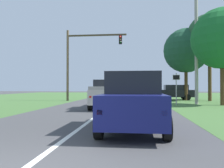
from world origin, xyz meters
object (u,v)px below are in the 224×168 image
object	(u,v)px
red_suv_near	(134,100)
keep_moving_sign	(176,85)
extra_tree_2	(222,39)
crossing_suv_far	(174,92)
utility_pole_right	(196,51)
extra_tree_1	(186,51)
pickup_truck_lead	(108,94)
oak_tree_right	(210,36)
traffic_light	(82,55)

from	to	relation	value
red_suv_near	keep_moving_sign	world-z (taller)	keep_moving_sign
keep_moving_sign	extra_tree_2	world-z (taller)	extra_tree_2
crossing_suv_far	keep_moving_sign	bearing A→B (deg)	-98.29
extra_tree_2	red_suv_near	bearing A→B (deg)	-122.27
utility_pole_right	extra_tree_1	size ratio (longest dim) A/B	1.15
utility_pole_right	extra_tree_2	bearing A→B (deg)	-26.77
pickup_truck_lead	crossing_suv_far	xyz separation A→B (m)	(6.31, 10.99, -0.10)
red_suv_near	oak_tree_right	xyz separation A→B (m)	(7.79, 16.77, 5.84)
pickup_truck_lead	traffic_light	world-z (taller)	traffic_light
crossing_suv_far	utility_pole_right	size ratio (longest dim) A/B	0.46
red_suv_near	crossing_suv_far	bearing A→B (deg)	76.56
crossing_suv_far	utility_pole_right	bearing A→B (deg)	-83.62
crossing_suv_far	extra_tree_1	world-z (taller)	extra_tree_1
red_suv_near	oak_tree_right	bearing A→B (deg)	65.07
extra_tree_2	keep_moving_sign	bearing A→B (deg)	-174.06
keep_moving_sign	extra_tree_2	bearing A→B (deg)	5.94
keep_moving_sign	extra_tree_1	bearing A→B (deg)	72.11
red_suv_near	pickup_truck_lead	size ratio (longest dim) A/B	0.82
red_suv_near	extra_tree_1	world-z (taller)	extra_tree_1
crossing_suv_far	extra_tree_2	distance (m)	9.18
traffic_light	keep_moving_sign	xyz separation A→B (m)	(8.91, -4.95, -3.27)
keep_moving_sign	oak_tree_right	world-z (taller)	oak_tree_right
extra_tree_1	keep_moving_sign	bearing A→B (deg)	-107.89
red_suv_near	utility_pole_right	size ratio (longest dim) A/B	0.50
crossing_suv_far	extra_tree_1	size ratio (longest dim) A/B	0.53
pickup_truck_lead	traffic_light	bearing A→B (deg)	115.31
red_suv_near	traffic_light	size ratio (longest dim) A/B	0.61
crossing_suv_far	red_suv_near	bearing A→B (deg)	-103.44
pickup_truck_lead	extra_tree_2	world-z (taller)	extra_tree_2
traffic_light	red_suv_near	bearing A→B (deg)	-70.29
red_suv_near	extra_tree_2	size ratio (longest dim) A/B	0.59
extra_tree_1	extra_tree_2	distance (m)	6.84
keep_moving_sign	utility_pole_right	xyz separation A→B (m)	(1.91, 1.29, 2.92)
oak_tree_right	traffic_light	bearing A→B (deg)	-175.26
traffic_light	extra_tree_2	xyz separation A→B (m)	(12.61, -4.56, 0.45)
keep_moving_sign	crossing_suv_far	size ratio (longest dim) A/B	0.61
red_suv_near	extra_tree_1	size ratio (longest dim) A/B	0.58
pickup_truck_lead	oak_tree_right	world-z (taller)	oak_tree_right
oak_tree_right	crossing_suv_far	world-z (taller)	oak_tree_right
extra_tree_1	traffic_light	bearing A→B (deg)	-169.25
red_suv_near	pickup_truck_lead	world-z (taller)	pickup_truck_lead
pickup_truck_lead	keep_moving_sign	size ratio (longest dim) A/B	2.16
traffic_light	extra_tree_1	world-z (taller)	extra_tree_1
red_suv_near	extra_tree_1	bearing A→B (deg)	72.56
utility_pole_right	extra_tree_1	xyz separation A→B (m)	(0.37, 5.78, 0.92)
oak_tree_right	extra_tree_1	distance (m)	2.78
oak_tree_right	utility_pole_right	world-z (taller)	oak_tree_right
traffic_light	utility_pole_right	bearing A→B (deg)	-18.69
traffic_light	oak_tree_right	world-z (taller)	oak_tree_right
oak_tree_right	extra_tree_2	bearing A→B (deg)	-97.93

